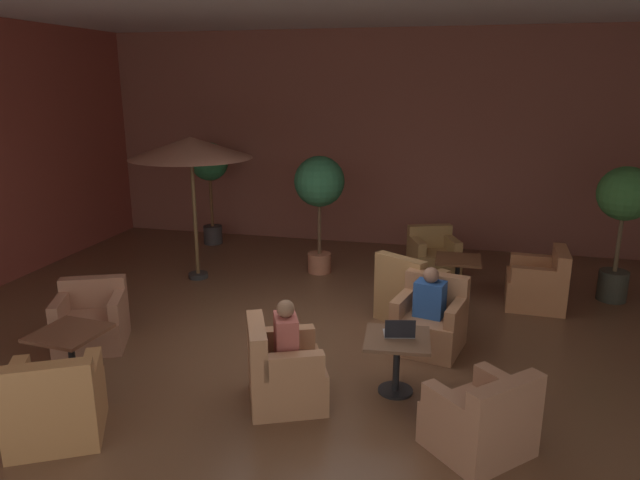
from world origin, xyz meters
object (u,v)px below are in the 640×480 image
(armchair_front_right_north, at_px, (433,257))
(armchair_front_right_east, at_px, (411,295))
(patron_blue_shirt, at_px, (286,336))
(patron_by_window, at_px, (430,295))
(cafe_table_front_right, at_px, (458,268))
(patio_umbrella_tall_red, at_px, (191,149))
(armchair_front_left_south, at_px, (481,421))
(armchair_mid_center_east, at_px, (55,405))
(open_laptop, at_px, (399,331))
(armchair_mid_center_north, at_px, (92,322))
(armchair_front_left_north, at_px, (430,323))
(cafe_table_front_left, at_px, (397,351))
(armchair_front_right_south, at_px, (538,285))
(potted_tree_left_corner, at_px, (210,170))
(potted_tree_mid_left, at_px, (624,208))
(potted_tree_mid_right, at_px, (319,188))
(cafe_table_mid_center, at_px, (70,345))
(armchair_front_left_east, at_px, (283,373))
(iced_drink_cup, at_px, (391,327))

(armchair_front_right_north, xyz_separation_m, armchair_front_right_east, (-0.20, -2.03, 0.05))
(patron_blue_shirt, relative_size, patron_by_window, 1.09)
(cafe_table_front_right, distance_m, patio_umbrella_tall_red, 4.47)
(armchair_front_left_south, distance_m, armchair_mid_center_east, 3.79)
(armchair_front_right_north, height_order, open_laptop, open_laptop)
(armchair_mid_center_north, height_order, patio_umbrella_tall_red, patio_umbrella_tall_red)
(armchair_front_left_north, bearing_deg, cafe_table_front_left, -103.23)
(armchair_front_left_north, height_order, armchair_front_right_south, armchair_front_left_north)
(armchair_front_right_north, relative_size, armchair_front_right_east, 0.93)
(potted_tree_left_corner, distance_m, patron_blue_shirt, 6.23)
(patio_umbrella_tall_red, distance_m, potted_tree_mid_left, 6.46)
(potted_tree_left_corner, xyz_separation_m, potted_tree_mid_right, (2.49, -1.25, -0.03))
(armchair_mid_center_east, bearing_deg, potted_tree_mid_left, 40.80)
(potted_tree_left_corner, bearing_deg, patron_blue_shirt, -59.41)
(armchair_front_left_south, distance_m, armchair_front_right_north, 4.88)
(cafe_table_mid_center, bearing_deg, armchair_front_left_south, -2.43)
(cafe_table_mid_center, relative_size, open_laptop, 2.08)
(cafe_table_front_left, bearing_deg, cafe_table_mid_center, -168.87)
(armchair_mid_center_north, distance_m, patron_blue_shirt, 2.82)
(armchair_mid_center_north, height_order, potted_tree_mid_right, potted_tree_mid_right)
(armchair_front_left_east, bearing_deg, armchair_front_right_north, 74.30)
(armchair_front_left_south, height_order, armchair_mid_center_north, armchair_mid_center_north)
(cafe_table_front_left, height_order, potted_tree_mid_right, potted_tree_mid_right)
(armchair_front_left_south, height_order, potted_tree_mid_right, potted_tree_mid_right)
(cafe_table_mid_center, bearing_deg, iced_drink_cup, 13.57)
(armchair_front_right_east, relative_size, armchair_mid_center_east, 0.98)
(armchair_front_left_east, distance_m, cafe_table_front_right, 3.78)
(armchair_front_left_south, height_order, patron_by_window, patron_by_window)
(armchair_mid_center_north, distance_m, potted_tree_mid_left, 7.36)
(armchair_mid_center_east, height_order, patron_blue_shirt, patron_blue_shirt)
(armchair_front_left_south, relative_size, patio_umbrella_tall_red, 0.46)
(armchair_front_right_north, relative_size, iced_drink_cup, 8.63)
(armchair_front_right_south, distance_m, open_laptop, 3.33)
(patron_blue_shirt, bearing_deg, cafe_table_front_left, 23.13)
(armchair_front_right_east, xyz_separation_m, patron_blue_shirt, (-1.02, -2.41, 0.37))
(armchair_front_left_north, relative_size, armchair_front_left_east, 0.95)
(potted_tree_left_corner, bearing_deg, cafe_table_front_left, -49.29)
(patron_blue_shirt, bearing_deg, potted_tree_mid_right, 99.15)
(cafe_table_front_right, distance_m, armchair_mid_center_east, 5.65)
(armchair_mid_center_east, xyz_separation_m, patron_blue_shirt, (1.84, 1.09, 0.40))
(patron_blue_shirt, bearing_deg, armchair_front_right_north, 74.70)
(armchair_front_left_north, relative_size, armchair_front_left_south, 0.88)
(potted_tree_mid_right, height_order, iced_drink_cup, potted_tree_mid_right)
(armchair_front_left_north, height_order, potted_tree_left_corner, potted_tree_left_corner)
(armchair_front_left_south, bearing_deg, cafe_table_front_left, 134.70)
(cafe_table_front_right, relative_size, armchair_front_right_east, 0.64)
(cafe_table_front_left, xyz_separation_m, patron_blue_shirt, (-1.05, -0.45, 0.25))
(armchair_front_left_east, relative_size, armchair_mid_center_east, 0.94)
(armchair_mid_center_east, relative_size, open_laptop, 2.98)
(armchair_front_right_north, height_order, iced_drink_cup, armchair_front_right_north)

